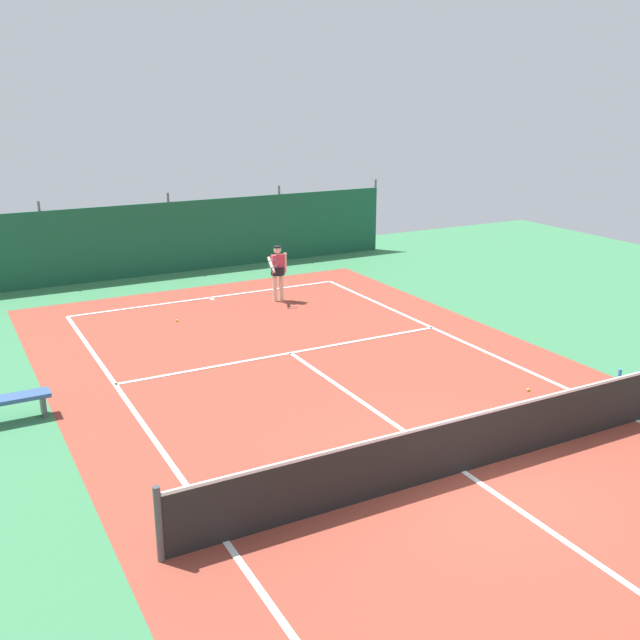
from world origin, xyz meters
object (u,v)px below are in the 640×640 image
Objects in this scene: tennis_net at (465,443)px; tennis_ball_near_player at (528,390)px; tennis_player at (278,269)px; parked_car at (151,237)px; tennis_ball_midcourt at (177,321)px; courtside_bench at (5,403)px; water_bottle at (620,374)px.

tennis_net is 3.93m from tennis_ball_near_player.
parked_car is (-1.73, 7.17, -0.12)m from tennis_player.
tennis_ball_midcourt is (-1.60, 10.08, -0.48)m from tennis_net.
tennis_net is 6.33× the size of courtside_bench.
parked_car is at bearing 63.07° from courtside_bench.
tennis_net is at bearing -163.91° from water_bottle.
tennis_ball_midcourt is (-3.26, -0.57, -0.93)m from tennis_player.
courtside_bench is (-7.98, -5.11, -0.59)m from tennis_player.
courtside_bench is (-4.71, -4.55, 0.34)m from tennis_ball_midcourt.
tennis_net reaches higher than water_bottle.
tennis_player reaches higher than tennis_net.
tennis_net is 17.82m from parked_car.
parked_car is 17.78× the size of water_bottle.
water_bottle is (7.09, -8.49, 0.09)m from tennis_ball_midcourt.
tennis_ball_midcourt is at bearing -103.47° from parked_car.
parked_car reaches higher than water_bottle.
tennis_ball_near_player is 16.16m from parked_car.
parked_car reaches higher than tennis_ball_midcourt.
water_bottle is at bearing -50.14° from tennis_ball_midcourt.
tennis_net is at bearing -148.57° from tennis_ball_near_player.
courtside_bench is at bearing -136.00° from tennis_ball_midcourt.
tennis_net reaches higher than tennis_ball_midcourt.
tennis_player reaches higher than tennis_ball_near_player.
tennis_player is at bearing 9.83° from tennis_ball_midcourt.
tennis_player is 7.38m from parked_car.
tennis_player reaches higher than courtside_bench.
courtside_bench is at bearing 40.06° from tennis_player.
tennis_ball_midcourt is at bearing 99.01° from tennis_net.
water_bottle is at bearing 16.09° from tennis_net.
parked_car reaches higher than tennis_net.
tennis_player is 24.85× the size of tennis_ball_midcourt.
tennis_net is 42.17× the size of water_bottle.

